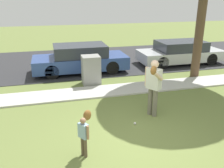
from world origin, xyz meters
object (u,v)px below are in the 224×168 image
Objects in this scene: parked_wagon_blue at (80,59)px; parked_sedan_silver at (180,52)px; person_adult at (153,83)px; baseball at (135,123)px; utility_cabinet at (91,70)px; person_child at (85,129)px.

parked_wagon_blue reaches higher than parked_sedan_silver.
person_adult is 24.06× the size of baseball.
person_adult is at bearing -69.01° from utility_cabinet.
person_adult is 0.39× the size of parked_sedan_silver.
parked_sedan_silver is at bearing -177.73° from parked_wagon_blue.
baseball is 0.02× the size of parked_wagon_blue.
baseball is 0.06× the size of utility_cabinet.
person_adult reaches higher than parked_sedan_silver.
utility_cabinet is at bearing 99.01° from baseball.
parked_sedan_silver is (5.52, 0.22, -0.04)m from parked_wagon_blue.
parked_sedan_silver reaches higher than person_child.
baseball is at bearing 51.20° from parked_sedan_silver.
parked_wagon_blue reaches higher than baseball.
person_child is 4.94m from utility_cabinet.
person_child is at bearing -101.77° from utility_cabinet.
utility_cabinet reaches higher than person_child.
person_child is 14.10× the size of baseball.
parked_sedan_silver is at bearing -159.43° from person_adult.
person_child is at bearing 47.47° from parked_sedan_silver.
parked_wagon_blue reaches higher than person_child.
baseball is at bearing -2.81° from person_adult.
baseball is at bearing -80.99° from utility_cabinet.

